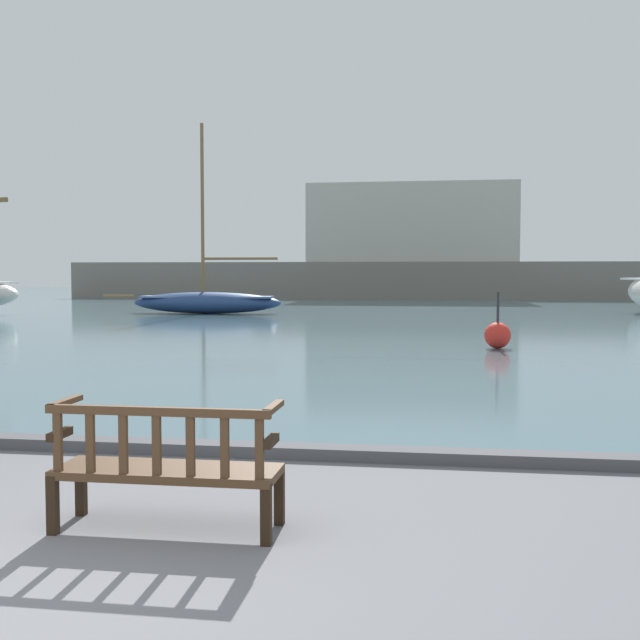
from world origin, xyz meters
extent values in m
cube|color=#476670|center=(0.00, 44.00, 0.04)|extent=(100.00, 80.00, 0.08)
cube|color=#4C4C50|center=(0.00, 3.85, 0.06)|extent=(40.00, 0.30, 0.12)
cube|color=black|center=(-0.35, 1.73, 0.21)|extent=(0.07, 0.07, 0.42)
cube|color=black|center=(1.18, 1.74, 0.21)|extent=(0.07, 0.07, 0.42)
cube|color=black|center=(-0.34, 1.28, 0.21)|extent=(0.07, 0.07, 0.42)
cube|color=black|center=(1.19, 1.29, 0.21)|extent=(0.07, 0.07, 0.42)
cube|color=#4C331E|center=(0.42, 1.51, 0.42)|extent=(1.60, 0.53, 0.06)
cube|color=#4C331E|center=(0.42, 1.29, 0.89)|extent=(1.60, 0.06, 0.06)
cube|color=#4C331E|center=(-0.30, 1.29, 0.66)|extent=(0.06, 0.04, 0.41)
cube|color=#4C331E|center=(-0.06, 1.29, 0.66)|extent=(0.06, 0.04, 0.41)
cube|color=#4C331E|center=(0.18, 1.29, 0.66)|extent=(0.06, 0.04, 0.41)
cube|color=#4C331E|center=(0.42, 1.29, 0.66)|extent=(0.06, 0.04, 0.41)
cube|color=#4C331E|center=(0.66, 1.29, 0.66)|extent=(0.06, 0.04, 0.41)
cube|color=#4C331E|center=(0.90, 1.29, 0.66)|extent=(0.06, 0.04, 0.41)
cube|color=#4C331E|center=(1.14, 1.29, 0.66)|extent=(0.06, 0.04, 0.41)
cube|color=black|center=(-0.35, 1.42, 0.69)|extent=(0.06, 0.30, 0.06)
cube|color=#4C331E|center=(-0.35, 1.51, 0.90)|extent=(0.06, 0.47, 0.04)
cube|color=black|center=(1.19, 1.42, 0.69)|extent=(0.06, 0.30, 0.06)
cube|color=#4C331E|center=(1.19, 1.51, 0.90)|extent=(0.06, 0.47, 0.04)
ellipsoid|color=navy|center=(-7.62, 29.09, 0.54)|extent=(6.46, 1.51, 0.91)
cube|color=#516B9E|center=(-7.62, 29.09, 0.79)|extent=(5.68, 1.14, 0.08)
cylinder|color=brown|center=(-7.78, 29.09, 4.47)|extent=(0.14, 0.14, 7.28)
cylinder|color=brown|center=(-6.16, 29.11, 2.42)|extent=(3.23, 0.16, 0.11)
cylinder|color=brown|center=(-11.53, 29.04, 0.81)|extent=(1.40, 0.13, 0.11)
sphere|color=red|center=(3.60, 14.94, 0.38)|extent=(0.61, 0.61, 0.61)
cylinder|color=#2D2D33|center=(3.60, 14.94, 1.04)|extent=(0.06, 0.06, 0.70)
cube|color=slate|center=(0.00, 48.14, 1.25)|extent=(44.92, 2.40, 2.50)
cube|color=#B7B2A3|center=(0.28, 48.14, 5.03)|extent=(13.48, 2.00, 5.06)
camera|label=1|loc=(2.35, -3.90, 1.84)|focal=45.00mm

